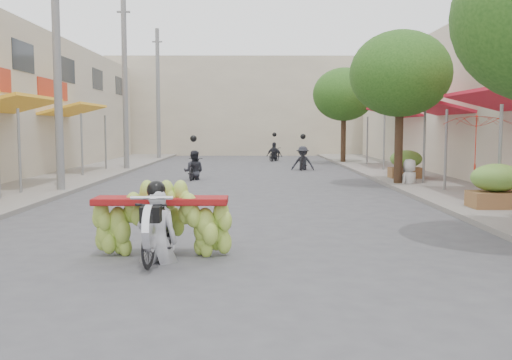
% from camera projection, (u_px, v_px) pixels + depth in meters
% --- Properties ---
extents(ground, '(120.00, 120.00, 0.00)m').
position_uv_depth(ground, '(202.00, 337.00, 5.47)').
color(ground, '#4B4B50').
rests_on(ground, ground).
extents(sidewalk_left, '(4.00, 60.00, 0.12)m').
position_uv_depth(sidewalk_left, '(45.00, 182.00, 20.37)').
color(sidewalk_left, gray).
rests_on(sidewalk_left, ground).
extents(sidewalk_right, '(4.00, 60.00, 0.12)m').
position_uv_depth(sidewalk_right, '(435.00, 182.00, 20.42)').
color(sidewalk_right, gray).
rests_on(sidewalk_right, ground).
extents(far_building, '(20.00, 6.00, 7.00)m').
position_uv_depth(far_building, '(247.00, 107.00, 42.98)').
color(far_building, '#C0B297').
rests_on(far_building, ground).
extents(utility_pole_mid, '(0.60, 0.24, 8.00)m').
position_uv_depth(utility_pole_mid, '(57.00, 60.00, 17.03)').
color(utility_pole_mid, slate).
rests_on(utility_pole_mid, ground).
extents(utility_pole_far, '(0.60, 0.24, 8.00)m').
position_uv_depth(utility_pole_far, '(125.00, 83.00, 25.99)').
color(utility_pole_far, slate).
rests_on(utility_pole_far, ground).
extents(utility_pole_back, '(0.60, 0.24, 8.00)m').
position_uv_depth(utility_pole_back, '(158.00, 94.00, 34.95)').
color(utility_pole_back, slate).
rests_on(utility_pole_back, ground).
extents(street_tree_mid, '(3.40, 3.40, 5.25)m').
position_uv_depth(street_tree_mid, '(400.00, 74.00, 19.08)').
color(street_tree_mid, '#3A2719').
rests_on(street_tree_mid, ground).
extents(street_tree_far, '(3.40, 3.40, 5.25)m').
position_uv_depth(street_tree_far, '(344.00, 95.00, 31.02)').
color(street_tree_far, '#3A2719').
rests_on(street_tree_far, ground).
extents(produce_crate_mid, '(1.20, 0.88, 1.16)m').
position_uv_depth(produce_crate_mid, '(496.00, 183.00, 13.39)').
color(produce_crate_mid, brown).
rests_on(produce_crate_mid, ground).
extents(produce_crate_far, '(1.20, 0.88, 1.16)m').
position_uv_depth(produce_crate_far, '(406.00, 162.00, 21.35)').
color(produce_crate_far, brown).
rests_on(produce_crate_far, ground).
extents(banana_motorbike, '(2.20, 1.83, 2.05)m').
position_uv_depth(banana_motorbike, '(159.00, 215.00, 8.63)').
color(banana_motorbike, black).
rests_on(banana_motorbike, ground).
extents(market_umbrella, '(2.26, 2.26, 1.57)m').
position_uv_depth(market_umbrella, '(478.00, 112.00, 14.32)').
color(market_umbrella, red).
rests_on(market_umbrella, ground).
extents(pedestrian, '(0.93, 0.88, 1.64)m').
position_uv_depth(pedestrian, '(410.00, 159.00, 19.31)').
color(pedestrian, silver).
rests_on(pedestrian, ground).
extents(bg_motorbike_a, '(0.84, 1.50, 1.95)m').
position_uv_depth(bg_motorbike_a, '(194.00, 160.00, 21.87)').
color(bg_motorbike_a, black).
rests_on(bg_motorbike_a, ground).
extents(bg_motorbike_b, '(1.14, 1.76, 1.95)m').
position_uv_depth(bg_motorbike_b, '(303.00, 152.00, 26.75)').
color(bg_motorbike_b, black).
rests_on(bg_motorbike_b, ground).
extents(bg_motorbike_c, '(1.11, 1.52, 1.95)m').
position_uv_depth(bg_motorbike_c, '(274.00, 147.00, 33.86)').
color(bg_motorbike_c, black).
rests_on(bg_motorbike_c, ground).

